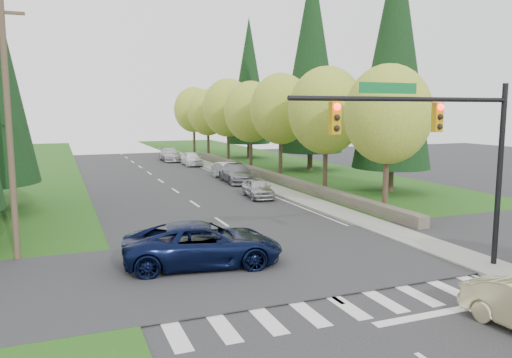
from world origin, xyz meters
TOP-DOWN VIEW (x-y plane):
  - ground at (0.00, 0.00)m, footprint 120.00×120.00m
  - grass_east at (13.00, 20.00)m, footprint 14.00×110.00m
  - cross_street at (0.00, 8.00)m, footprint 120.00×8.00m
  - sidewalk_east at (6.90, 22.00)m, footprint 1.80×80.00m
  - curb_east at (6.05, 22.00)m, footprint 0.20×80.00m
  - stone_wall_north at (8.60, 30.00)m, footprint 0.70×40.00m
  - traffic_signal at (4.37, 4.50)m, footprint 8.70×0.37m
  - utility_pole at (-9.50, 12.00)m, footprint 1.60×0.24m
  - decid_tree_0 at (9.20, 14.00)m, footprint 4.80×4.80m
  - decid_tree_1 at (9.30, 21.00)m, footprint 5.20×5.20m
  - decid_tree_2 at (9.10, 28.00)m, footprint 5.00×5.00m
  - decid_tree_3 at (9.20, 35.00)m, footprint 5.00×5.00m
  - decid_tree_4 at (9.30, 42.00)m, footprint 5.40×5.40m
  - decid_tree_5 at (9.10, 49.00)m, footprint 4.80×4.80m
  - decid_tree_6 at (9.20, 56.00)m, footprint 5.20×5.20m
  - conifer_e_a at (14.00, 20.00)m, footprint 5.44×5.44m
  - conifer_e_b at (15.00, 34.00)m, footprint 6.12×6.12m
  - conifer_e_c at (14.00, 48.00)m, footprint 5.10×5.10m
  - suv_navy at (-2.90, 8.67)m, footprint 6.32×3.64m
  - parked_car_a at (4.53, 21.61)m, footprint 1.94×3.95m
  - parked_car_b at (5.60, 28.83)m, footprint 2.49×5.38m
  - parked_car_c at (5.60, 30.96)m, footprint 1.96×4.50m
  - parked_car_d at (5.31, 42.34)m, footprint 1.92×4.39m
  - parked_car_e at (4.20, 47.72)m, footprint 2.12×5.05m

SIDE VIEW (x-z plane):
  - ground at x=0.00m, z-range 0.00..0.00m
  - cross_street at x=0.00m, z-range -0.05..0.05m
  - grass_east at x=13.00m, z-range 0.00..0.06m
  - sidewalk_east at x=6.90m, z-range 0.00..0.13m
  - curb_east at x=6.05m, z-range 0.00..0.13m
  - stone_wall_north at x=8.60m, z-range 0.00..0.70m
  - parked_car_a at x=4.53m, z-range 0.00..1.30m
  - parked_car_c at x=5.60m, z-range 0.00..1.44m
  - parked_car_e at x=4.20m, z-range 0.00..1.46m
  - parked_car_d at x=5.31m, z-range 0.00..1.47m
  - parked_car_b at x=5.60m, z-range 0.00..1.52m
  - suv_navy at x=-2.90m, z-range 0.00..1.66m
  - traffic_signal at x=4.37m, z-range 1.58..8.38m
  - utility_pole at x=-9.50m, z-range 0.14..10.14m
  - decid_tree_5 at x=9.10m, z-range 1.38..9.68m
  - decid_tree_0 at x=9.20m, z-range 1.41..9.78m
  - decid_tree_3 at x=9.20m, z-range 1.39..9.94m
  - decid_tree_1 at x=9.30m, z-range 1.40..10.20m
  - decid_tree_6 at x=9.20m, z-range 1.43..10.30m
  - decid_tree_2 at x=9.10m, z-range 1.52..10.34m
  - decid_tree_4 at x=9.30m, z-range 1.47..10.65m
  - conifer_e_c at x=14.00m, z-range 0.89..17.69m
  - conifer_e_a at x=14.00m, z-range 0.89..18.69m
  - conifer_e_b at x=15.00m, z-range 0.89..20.69m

